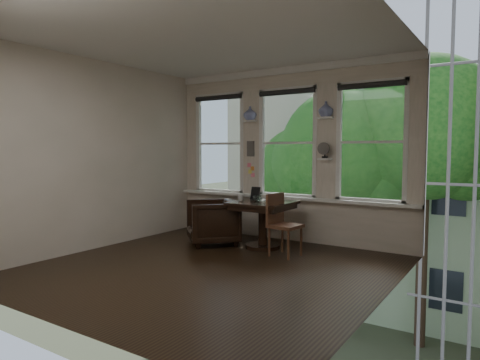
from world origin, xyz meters
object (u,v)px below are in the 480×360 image
Objects in this scene: table at (263,225)px; mug at (241,198)px; side_chair_right at (285,225)px; armchair_left at (213,222)px; laptop at (271,202)px.

table is 8.16× the size of mug.
side_chair_right is at bearing -26.34° from table.
armchair_left is 2.41× the size of laptop.
table is at bearing 57.00° from armchair_left.
table is 0.43m from laptop.
armchair_left is at bearing 94.76° from side_chair_right.
mug is (-0.91, 0.18, 0.34)m from side_chair_right.
laptop is at bearing -21.49° from table.
table is 0.61m from side_chair_right.
table reaches higher than armchair_left.
table is at bearing 70.97° from side_chair_right.
mug is at bearing 57.51° from armchair_left.
armchair_left is at bearing -150.12° from laptop.
mug is at bearing -156.11° from laptop.
table is 0.88m from armchair_left.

